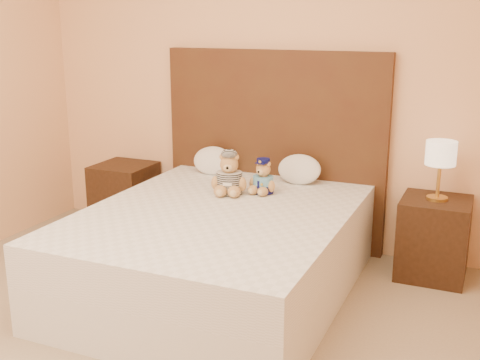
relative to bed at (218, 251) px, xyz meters
The scene contains 10 objects.
room_walls 1.70m from the bed, 90.00° to the right, with size 4.04×4.52×2.72m.
bed is the anchor object (origin of this frame).
headboard 1.12m from the bed, 90.00° to the left, with size 1.75×0.08×1.50m, color #482C15.
nightstand_left 1.48m from the bed, 147.38° to the left, with size 0.45×0.45×0.55m, color #361E11.
nightstand_right 1.48m from the bed, 32.62° to the left, with size 0.45×0.45×0.55m, color #361E11.
lamp 1.59m from the bed, 32.62° to the left, with size 0.20×0.20×0.40m.
teddy_police 0.63m from the bed, 75.87° to the left, with size 0.21×0.20×0.24m, color #B78347, non-canonical shape.
teddy_prisoner 0.57m from the bed, 103.19° to the left, with size 0.26×0.25×0.29m, color #B78347, non-canonical shape.
pillow_left 1.02m from the bed, 117.83° to the left, with size 0.32×0.21×0.23m, color white.
pillow_right 0.96m from the bed, 72.01° to the left, with size 0.33×0.21×0.23m, color white.
Camera 1 is at (1.57, -2.07, 1.73)m, focal length 45.00 mm.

